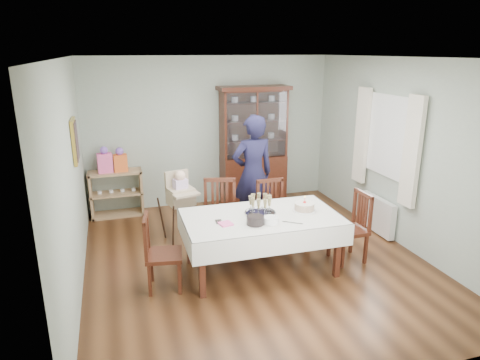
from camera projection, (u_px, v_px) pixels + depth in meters
name	position (u px, v px, depth m)	size (l,w,h in m)	color
floor	(254.00, 259.00, 5.95)	(5.00, 5.00, 0.00)	#593319
room_shell	(243.00, 131.00, 5.94)	(5.00, 5.00, 5.00)	#9EAA99
dining_table	(261.00, 243.00, 5.56)	(2.02, 1.19, 0.76)	#451A11
china_cabinet	(253.00, 144.00, 7.90)	(1.30, 0.48, 2.18)	#451A11
sideboard	(117.00, 193.00, 7.43)	(0.90, 0.38, 0.80)	tan
picture_frame	(75.00, 141.00, 5.58)	(0.04, 0.48, 0.58)	gold
window	(389.00, 136.00, 6.40)	(0.04, 1.02, 1.22)	white
curtain_left	(412.00, 152.00, 5.84)	(0.07, 0.30, 1.55)	silver
curtain_right	(362.00, 136.00, 6.98)	(0.07, 0.30, 1.55)	silver
radiator	(377.00, 214.00, 6.74)	(0.10, 0.80, 0.55)	white
chair_far_left	(220.00, 232.00, 6.04)	(0.59, 0.59, 1.06)	#451A11
chair_far_right	(274.00, 227.00, 6.27)	(0.45, 0.45, 0.98)	#451A11
chair_end_left	(163.00, 267.00, 5.16)	(0.49, 0.49, 0.94)	#451A11
chair_end_right	(349.00, 240.00, 5.86)	(0.44, 0.44, 0.96)	#451A11
woman	(253.00, 174.00, 6.67)	(0.68, 0.45, 1.86)	black
high_chair	(182.00, 213.00, 6.44)	(0.59, 0.59, 1.10)	black
champagne_tray	(260.00, 208.00, 5.49)	(0.41, 0.41, 0.25)	silver
birthday_cake	(304.00, 207.00, 5.60)	(0.30, 0.30, 0.21)	white
plate_stack_dark	(255.00, 220.00, 5.18)	(0.22, 0.22, 0.10)	black
plate_stack_white	(271.00, 220.00, 5.21)	(0.19, 0.19, 0.08)	white
napkin_stack	(226.00, 224.00, 5.18)	(0.15, 0.15, 0.02)	pink
cutlery	(216.00, 222.00, 5.25)	(0.10, 0.14, 0.01)	silver
cake_knife	(293.00, 223.00, 5.22)	(0.26, 0.02, 0.01)	silver
gift_bag_pink	(105.00, 161.00, 7.19)	(0.25, 0.18, 0.45)	pink
gift_bag_orange	(120.00, 161.00, 7.27)	(0.23, 0.17, 0.41)	orange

